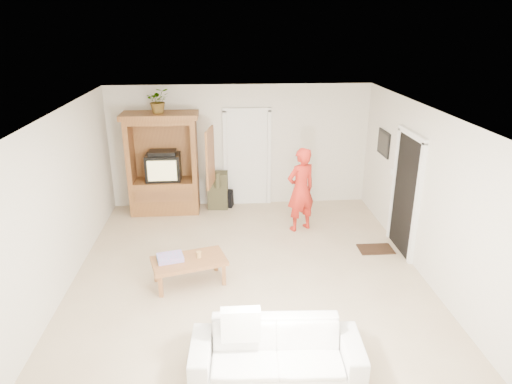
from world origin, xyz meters
TOP-DOWN VIEW (x-y plane):
  - floor at (0.00, 0.00)m, footprint 6.00×6.00m
  - ceiling at (0.00, 0.00)m, footprint 6.00×6.00m
  - wall_back at (0.00, 3.00)m, footprint 5.50×0.00m
  - wall_front at (0.00, -3.00)m, footprint 5.50×0.00m
  - wall_left at (-2.75, 0.00)m, footprint 0.00×6.00m
  - wall_right at (2.75, 0.00)m, footprint 0.00×6.00m
  - armoire at (-1.58, 2.66)m, footprint 1.82×1.14m
  - door_back at (0.15, 2.97)m, footprint 0.85×0.05m
  - doorway_right at (2.73, 0.60)m, footprint 0.05×0.90m
  - framed_picture at (2.73, 1.90)m, footprint 0.03×0.60m
  - doormat at (2.30, 0.60)m, footprint 0.60×0.40m
  - plant at (-1.60, 2.63)m, footprint 0.51×0.47m
  - man at (1.09, 1.55)m, footprint 0.70×0.60m
  - sofa at (0.20, -2.25)m, footprint 1.99×0.86m
  - coffee_table at (-0.92, -0.26)m, footprint 1.22×0.88m
  - towel at (-1.20, -0.26)m, footprint 0.44×0.37m
  - candle at (-0.77, -0.21)m, footprint 0.08×0.08m
  - backpack_black at (-0.33, 2.79)m, footprint 0.34×0.26m
  - backpack_olive at (-0.50, 2.76)m, footprint 0.44×0.34m

SIDE VIEW (x-z plane):
  - floor at x=0.00m, z-range 0.00..0.00m
  - doormat at x=2.30m, z-range 0.00..0.02m
  - backpack_black at x=-0.33m, z-range 0.00..0.38m
  - sofa at x=0.20m, z-range 0.00..0.57m
  - coffee_table at x=-0.92m, z-range 0.15..0.56m
  - backpack_olive at x=-0.50m, z-range 0.00..0.80m
  - towel at x=-1.20m, z-range 0.41..0.49m
  - candle at x=-0.77m, z-range 0.41..0.51m
  - man at x=1.09m, z-range 0.00..1.63m
  - armoire at x=-1.58m, z-range -0.14..1.96m
  - door_back at x=0.15m, z-range 0.00..2.04m
  - doorway_right at x=2.73m, z-range 0.00..2.04m
  - wall_back at x=0.00m, z-range -1.45..4.05m
  - wall_front at x=0.00m, z-range -1.45..4.05m
  - wall_left at x=-2.75m, z-range -1.70..4.30m
  - wall_right at x=2.75m, z-range -1.70..4.30m
  - framed_picture at x=2.73m, z-range 1.36..1.84m
  - plant at x=-1.60m, z-range 2.10..2.59m
  - ceiling at x=0.00m, z-range 2.60..2.60m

